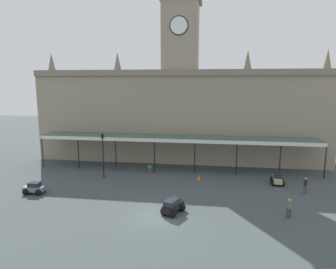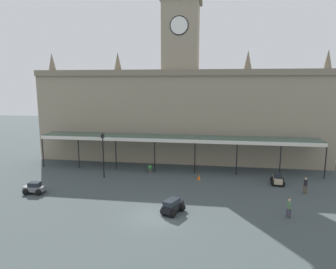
# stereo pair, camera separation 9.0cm
# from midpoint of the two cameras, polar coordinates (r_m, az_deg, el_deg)

# --- Properties ---
(ground_plane) EXTENTS (140.00, 140.00, 0.00)m
(ground_plane) POSITION_cam_midpoint_polar(r_m,az_deg,el_deg) (26.40, -2.42, -15.11)
(ground_plane) COLOR #3D4648
(station_building) EXTENTS (40.42, 6.17, 22.78)m
(station_building) POSITION_cam_midpoint_polar(r_m,az_deg,el_deg) (43.19, 2.27, 4.71)
(station_building) COLOR gray
(station_building) RESTS_ON ground
(entrance_canopy) EXTENTS (35.49, 3.26, 4.32)m
(entrance_canopy) POSITION_cam_midpoint_polar(r_m,az_deg,el_deg) (38.37, 1.40, -0.65)
(entrance_canopy) COLOR #38564C
(entrance_canopy) RESTS_ON ground
(car_beige_sedan) EXTENTS (1.67, 2.14, 1.19)m
(car_beige_sedan) POSITION_cam_midpoint_polar(r_m,az_deg,el_deg) (35.80, 19.91, -8.04)
(car_beige_sedan) COLOR tan
(car_beige_sedan) RESTS_ON ground
(car_black_estate) EXTENTS (2.11, 2.43, 1.27)m
(car_black_estate) POSITION_cam_midpoint_polar(r_m,az_deg,el_deg) (26.66, 0.83, -13.51)
(car_black_estate) COLOR black
(car_black_estate) RESTS_ON ground
(car_grey_sedan) EXTENTS (2.09, 1.59, 1.19)m
(car_grey_sedan) POSITION_cam_midpoint_polar(r_m,az_deg,el_deg) (33.81, -24.04, -9.37)
(car_grey_sedan) COLOR slate
(car_grey_sedan) RESTS_ON ground
(pedestrian_beside_cars) EXTENTS (0.39, 0.34, 1.67)m
(pedestrian_beside_cars) POSITION_cam_midpoint_polar(r_m,az_deg,el_deg) (27.56, 21.84, -12.67)
(pedestrian_beside_cars) COLOR #3F384C
(pedestrian_beside_cars) RESTS_ON ground
(pedestrian_near_entrance) EXTENTS (0.38, 0.34, 1.67)m
(pedestrian_near_entrance) POSITION_cam_midpoint_polar(r_m,az_deg,el_deg) (33.88, 24.46, -8.64)
(pedestrian_near_entrance) COLOR brown
(pedestrian_near_entrance) RESTS_ON ground
(victorian_lamppost) EXTENTS (0.30, 0.30, 5.35)m
(victorian_lamppost) POSITION_cam_midpoint_polar(r_m,az_deg,el_deg) (35.96, -12.27, -2.99)
(victorian_lamppost) COLOR black
(victorian_lamppost) RESTS_ON ground
(traffic_cone) EXTENTS (0.40, 0.40, 0.65)m
(traffic_cone) POSITION_cam_midpoint_polar(r_m,az_deg,el_deg) (35.34, 5.77, -8.03)
(traffic_cone) COLOR orange
(traffic_cone) RESTS_ON ground
(planter_near_kerb) EXTENTS (0.60, 0.60, 0.96)m
(planter_near_kerb) POSITION_cam_midpoint_polar(r_m,az_deg,el_deg) (37.96, -3.50, -6.47)
(planter_near_kerb) COLOR #47423D
(planter_near_kerb) RESTS_ON ground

